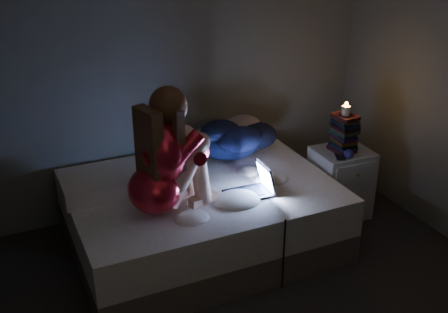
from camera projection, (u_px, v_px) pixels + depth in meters
wall_back at (174, 64)px, 4.62m from camera, size 3.60×0.02×2.60m
bed at (201, 215)px, 4.33m from camera, size 2.00×1.50×0.55m
pillow at (95, 188)px, 4.02m from camera, size 0.49×0.34×0.14m
woman at (153, 155)px, 3.62m from camera, size 0.64×0.50×0.91m
laptop at (248, 180)px, 4.01m from camera, size 0.35×0.25×0.24m
clothes_pile at (230, 136)px, 4.66m from camera, size 0.67×0.59×0.34m
nightstand at (340, 183)px, 4.77m from camera, size 0.48×0.43×0.62m
book_stack at (344, 133)px, 4.57m from camera, size 0.19×0.25×0.33m
candle at (346, 110)px, 4.49m from camera, size 0.07×0.07×0.08m
phone at (341, 157)px, 4.52m from camera, size 0.12×0.16×0.01m
blue_orb at (350, 154)px, 4.49m from camera, size 0.08×0.08×0.08m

